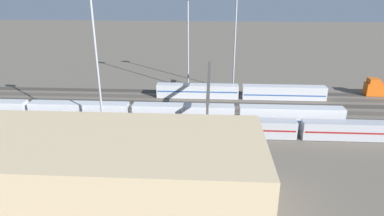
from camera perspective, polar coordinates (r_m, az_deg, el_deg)
name	(u,v)px	position (r m, az deg, el deg)	size (l,w,h in m)	color
ground_plane	(197,110)	(87.70, 0.92, -0.38)	(400.00, 400.00, 0.00)	#60594F
track_bed_0	(200,92)	(101.80, 1.29, 2.69)	(140.00, 2.80, 0.12)	#3D3833
track_bed_1	(199,97)	(97.06, 1.18, 1.78)	(140.00, 2.80, 0.12)	#4C443D
track_bed_2	(198,103)	(92.35, 1.06, 0.77)	(140.00, 2.80, 0.12)	#3D3833
track_bed_3	(197,110)	(87.68, 0.93, -0.35)	(140.00, 2.80, 0.12)	#4C443D
track_bed_4	(197,117)	(83.04, 0.77, -1.59)	(140.00, 2.80, 0.12)	#3D3833
track_bed_5	(196,126)	(78.44, 0.61, -2.98)	(140.00, 2.80, 0.12)	#4C443D
track_bed_6	(194,135)	(73.90, 0.42, -4.53)	(140.00, 2.80, 0.12)	#3D3833
train_on_track_6	(175,126)	(73.38, -2.88, -3.04)	(139.00, 3.06, 4.40)	#1E6B9E
train_on_track_1	(240,92)	(96.74, 8.11, 2.72)	(47.20, 3.06, 3.80)	silver
train_on_track_5	(131,114)	(79.50, -10.17, -0.99)	(95.60, 3.06, 5.00)	silver
train_on_track_0	(382,88)	(112.49, 29.25, 2.87)	(10.00, 3.00, 5.00)	#D85914
light_mast_0	(236,27)	(100.24, 7.32, 13.35)	(2.80, 0.70, 30.23)	#9EA0A5
light_mast_2	(188,31)	(101.58, -0.67, 12.73)	(2.80, 0.70, 27.41)	#9EA0A5
light_mast_3	(96,51)	(69.23, -15.85, 9.21)	(2.80, 0.70, 29.71)	#9EA0A5
signal_gantry	(209,82)	(85.17, 2.82, 4.39)	(0.70, 35.00, 8.80)	#4C4742
maintenance_shed	(86,173)	(51.90, -17.42, -10.38)	(50.73, 19.28, 11.25)	tan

